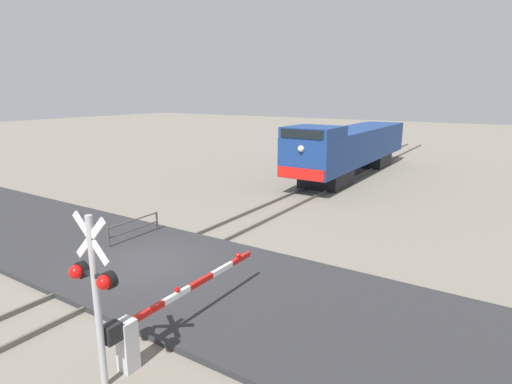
{
  "coord_description": "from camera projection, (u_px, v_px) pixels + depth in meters",
  "views": [
    {
      "loc": [
        10.24,
        -9.16,
        5.88
      ],
      "look_at": [
        1.1,
        5.01,
        1.78
      ],
      "focal_mm": 28.9,
      "sensor_mm": 36.0,
      "label": 1
    }
  ],
  "objects": [
    {
      "name": "road_surface",
      "position": [
        151.0,
        264.0,
        14.24
      ],
      "size": [
        36.0,
        6.26,
        0.17
      ],
      "primitive_type": "cube",
      "color": "#2D2D30",
      "rests_on": "ground_plane"
    },
    {
      "name": "crossing_gate",
      "position": [
        148.0,
        324.0,
        9.28
      ],
      "size": [
        0.36,
        5.24,
        1.29
      ],
      "color": "silver",
      "rests_on": "ground_plane"
    },
    {
      "name": "rail_track_left",
      "position": [
        137.0,
        260.0,
        14.62
      ],
      "size": [
        0.08,
        80.0,
        0.15
      ],
      "primitive_type": "cube",
      "color": "#59544C",
      "rests_on": "ground_plane"
    },
    {
      "name": "crossing_signal",
      "position": [
        94.0,
        286.0,
        7.92
      ],
      "size": [
        1.18,
        0.33,
        3.69
      ],
      "color": "#ADADB2",
      "rests_on": "ground_plane"
    },
    {
      "name": "locomotive",
      "position": [
        351.0,
        147.0,
        29.49
      ],
      "size": [
        3.05,
        16.54,
        3.94
      ],
      "color": "black",
      "rests_on": "ground_plane"
    },
    {
      "name": "rail_track_right",
      "position": [
        166.0,
        269.0,
        13.86
      ],
      "size": [
        0.08,
        80.0,
        0.15
      ],
      "primitive_type": "cube",
      "color": "#59544C",
      "rests_on": "ground_plane"
    },
    {
      "name": "guard_railing",
      "position": [
        134.0,
        227.0,
        16.49
      ],
      "size": [
        0.08,
        2.55,
        0.95
      ],
      "color": "#4C4742",
      "rests_on": "ground_plane"
    },
    {
      "name": "ground_plane",
      "position": [
        151.0,
        266.0,
        14.26
      ],
      "size": [
        160.0,
        160.0,
        0.0
      ],
      "primitive_type": "plane",
      "color": "gray"
    }
  ]
}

